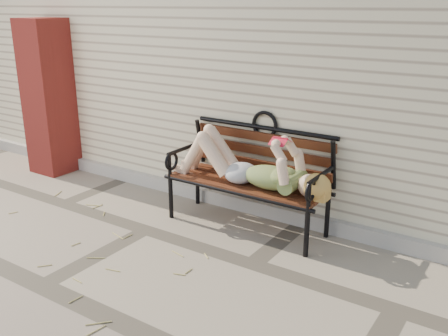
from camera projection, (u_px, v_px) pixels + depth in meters
The scene contains 7 objects.
ground at pixel (146, 230), 5.03m from camera, with size 80.00×80.00×0.00m, color gray.
house_wall at pixel (286, 54), 6.93m from camera, with size 8.00×4.00×3.00m, color beige.
foundation_strip at pixel (202, 194), 5.77m from camera, with size 8.00×0.10×0.15m, color #AFA99E.
brick_pillar at pixel (49, 97), 6.51m from camera, with size 0.50×0.50×2.00m, color #AF2E27.
garden_bench at pixel (252, 164), 4.99m from camera, with size 1.77×0.70×1.14m.
reading_woman at pixel (246, 165), 4.86m from camera, with size 1.67×0.38×0.53m.
straw_scatter at pixel (48, 240), 4.81m from camera, with size 2.48×1.69×0.01m.
Camera 1 is at (3.19, -3.37, 2.19)m, focal length 40.00 mm.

